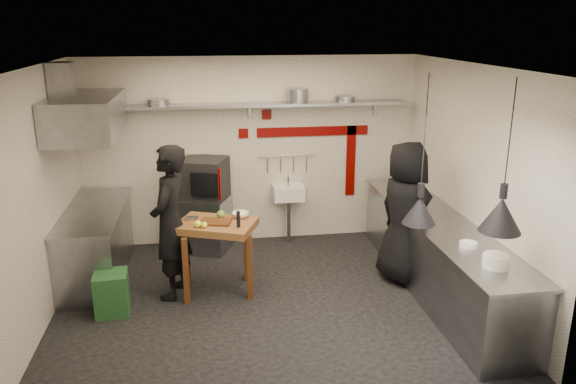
{
  "coord_description": "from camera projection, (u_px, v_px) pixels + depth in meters",
  "views": [
    {
      "loc": [
        -0.67,
        -6.13,
        3.25
      ],
      "look_at": [
        0.3,
        0.3,
        1.28
      ],
      "focal_mm": 35.0,
      "sensor_mm": 36.0,
      "label": 1
    }
  ],
  "objects": [
    {
      "name": "heat_lamp_near",
      "position": [
        424.0,
        151.0,
        5.49
      ],
      "size": [
        0.44,
        0.44,
        1.51
      ],
      "primitive_type": null,
      "rotation": [
        0.0,
        0.0,
        -0.36
      ],
      "color": "black",
      "rests_on": "ceiling"
    },
    {
      "name": "pan_right",
      "position": [
        345.0,
        99.0,
        8.22
      ],
      "size": [
        0.29,
        0.29,
        0.08
      ],
      "primitive_type": "cylinder",
      "rotation": [
        0.0,
        0.0,
        -0.01
      ],
      "color": "gray",
      "rests_on": "back_shelf"
    },
    {
      "name": "red_tile_a",
      "position": [
        267.0,
        115.0,
        8.28
      ],
      "size": [
        0.14,
        0.02,
        0.14
      ],
      "primitive_type": "cube",
      "color": "#620402",
      "rests_on": "wall_back"
    },
    {
      "name": "floor",
      "position": [
        267.0,
        301.0,
        6.84
      ],
      "size": [
        5.0,
        5.0,
        0.0
      ],
      "primitive_type": "plane",
      "color": "black",
      "rests_on": "ground"
    },
    {
      "name": "lemon_b",
      "position": [
        204.0,
        225.0,
        6.63
      ],
      "size": [
        0.07,
        0.07,
        0.07
      ],
      "primitive_type": "sphere",
      "rotation": [
        0.0,
        0.0,
        0.02
      ],
      "color": "#F5FB3A",
      "rests_on": "prep_table"
    },
    {
      "name": "oven_stand",
      "position": [
        206.0,
        224.0,
        8.29
      ],
      "size": [
        0.83,
        0.79,
        0.8
      ],
      "primitive_type": "cube",
      "rotation": [
        0.0,
        0.0,
        -0.36
      ],
      "color": "gray",
      "rests_on": "floor"
    },
    {
      "name": "cutting_board",
      "position": [
        216.0,
        222.0,
        6.81
      ],
      "size": [
        0.42,
        0.34,
        0.02
      ],
      "primitive_type": "cube",
      "rotation": [
        0.0,
        0.0,
        -0.24
      ],
      "color": "#512B13",
      "rests_on": "prep_table"
    },
    {
      "name": "chef_right",
      "position": [
        405.0,
        213.0,
        7.15
      ],
      "size": [
        0.86,
        1.05,
        1.85
      ],
      "primitive_type": "imported",
      "rotation": [
        0.0,
        0.0,
        1.91
      ],
      "color": "black",
      "rests_on": "floor"
    },
    {
      "name": "bowl",
      "position": [
        241.0,
        215.0,
        7.0
      ],
      "size": [
        0.27,
        0.27,
        0.07
      ],
      "primitive_type": "imported",
      "rotation": [
        0.0,
        0.0,
        -0.34
      ],
      "color": "white",
      "rests_on": "prep_table"
    },
    {
      "name": "red_band_vert",
      "position": [
        351.0,
        161.0,
        8.68
      ],
      "size": [
        0.14,
        0.02,
        1.1
      ],
      "primitive_type": "cube",
      "color": "#620402",
      "rests_on": "wall_back"
    },
    {
      "name": "shelf_bracket_mid",
      "position": [
        250.0,
        110.0,
        8.21
      ],
      "size": [
        0.04,
        0.06,
        0.24
      ],
      "primitive_type": "cube",
      "color": "gray",
      "rests_on": "wall_back"
    },
    {
      "name": "ceiling",
      "position": [
        265.0,
        66.0,
        6.03
      ],
      "size": [
        5.0,
        5.0,
        0.0
      ],
      "primitive_type": "plane",
      "color": "beige",
      "rests_on": "floor"
    },
    {
      "name": "extractor_hood",
      "position": [
        87.0,
        116.0,
        6.91
      ],
      "size": [
        0.78,
        1.6,
        0.5
      ],
      "primitive_type": "cube",
      "color": "gray",
      "rests_on": "ceiling"
    },
    {
      "name": "heat_lamp_far",
      "position": [
        508.0,
        157.0,
        5.09
      ],
      "size": [
        0.51,
        0.51,
        1.44
      ],
      "primitive_type": null,
      "rotation": [
        0.0,
        0.0,
        -0.36
      ],
      "color": "black",
      "rests_on": "ceiling"
    },
    {
      "name": "hand_sink",
      "position": [
        288.0,
        193.0,
        8.51
      ],
      "size": [
        0.46,
        0.34,
        0.22
      ],
      "primitive_type": "cube",
      "color": "white",
      "rests_on": "wall_back"
    },
    {
      "name": "red_tile_b",
      "position": [
        243.0,
        133.0,
        8.3
      ],
      "size": [
        0.14,
        0.02,
        0.14
      ],
      "primitive_type": "cube",
      "color": "#620402",
      "rests_on": "wall_back"
    },
    {
      "name": "hood_duct",
      "position": [
        62.0,
        83.0,
        6.76
      ],
      "size": [
        0.28,
        0.28,
        0.5
      ],
      "primitive_type": "cube",
      "color": "gray",
      "rests_on": "ceiling"
    },
    {
      "name": "wall_front",
      "position": [
        296.0,
        266.0,
        4.44
      ],
      "size": [
        5.0,
        0.04,
        2.8
      ],
      "primitive_type": "cube",
      "color": "silver",
      "rests_on": "floor"
    },
    {
      "name": "shelf_bracket_right",
      "position": [
        375.0,
        108.0,
        8.48
      ],
      "size": [
        0.04,
        0.06,
        0.24
      ],
      "primitive_type": "cube",
      "color": "gray",
      "rests_on": "wall_back"
    },
    {
      "name": "sink_tap",
      "position": [
        288.0,
        181.0,
        8.45
      ],
      "size": [
        0.03,
        0.03,
        0.14
      ],
      "primitive_type": "cylinder",
      "color": "gray",
      "rests_on": "hand_sink"
    },
    {
      "name": "combi_oven",
      "position": [
        204.0,
        178.0,
        8.12
      ],
      "size": [
        0.79,
        0.77,
        0.58
      ],
      "primitive_type": "cube",
      "rotation": [
        0.0,
        0.0,
        -0.36
      ],
      "color": "black",
      "rests_on": "oven_stand"
    },
    {
      "name": "shelf_bracket_left",
      "position": [
        116.0,
        113.0,
        7.94
      ],
      "size": [
        0.04,
        0.06,
        0.24
      ],
      "primitive_type": "cube",
      "color": "gray",
      "rests_on": "wall_back"
    },
    {
      "name": "wall_left",
      "position": [
        37.0,
        201.0,
        6.07
      ],
      "size": [
        0.04,
        4.2,
        2.8
      ],
      "primitive_type": "cube",
      "color": "silver",
      "rests_on": "floor"
    },
    {
      "name": "sink_drain",
      "position": [
        289.0,
        221.0,
        8.6
      ],
      "size": [
        0.06,
        0.06,
        0.66
      ],
      "primitive_type": "cylinder",
      "color": "gray",
      "rests_on": "floor"
    },
    {
      "name": "counter_right_top",
      "position": [
        441.0,
        221.0,
        6.88
      ],
      "size": [
        0.76,
        3.9,
        0.03
      ],
      "primitive_type": "cube",
      "color": "gray",
      "rests_on": "counter_right"
    },
    {
      "name": "small_bowl_right",
      "position": [
        468.0,
        244.0,
        6.06
      ],
      "size": [
        0.25,
        0.25,
        0.05
      ],
      "primitive_type": "cylinder",
      "rotation": [
        0.0,
        0.0,
        0.38
      ],
      "color": "white",
      "rests_on": "counter_right_top"
    },
    {
      "name": "back_shelf",
      "position": [
        250.0,
        105.0,
        8.04
      ],
      "size": [
        4.6,
        0.34,
        0.04
      ],
      "primitive_type": "cube",
      "color": "gray",
      "rests_on": "wall_back"
    },
    {
      "name": "plate_stack",
      "position": [
        496.0,
        261.0,
        5.53
      ],
      "size": [
        0.33,
        0.33,
        0.13
      ],
      "primitive_type": "cylinder",
      "rotation": [
        0.0,
        0.0,
        -0.39
      ],
      "color": "white",
      "rests_on": "counter_right_top"
    },
    {
      "name": "wall_back",
      "position": [
        250.0,
        151.0,
        8.42
      ],
      "size": [
        5.0,
        0.04,
        2.8
      ],
      "primitive_type": "cube",
      "color": "silver",
      "rests_on": "floor"
    },
    {
      "name": "oven_door",
      "position": [
        204.0,
        183.0,
        7.86
      ],
      "size": [
        0.46,
        0.19,
        0.46
      ],
      "primitive_type": "cube",
      "rotation": [
        0.0,
        0.0,
        -0.36
      ],
      "color": "#620402",
      "rests_on": "combi_oven"
    },
    {
      "name": "steel_tray",
      "position": [
        191.0,
        218.0,
        6.92
      ],
      "size": [
        0.17,
        0.12,
        0.03
      ],
      "primitive_type": "cube",
      "rotation": [
        0.0,
        0.0,
        -0.08
      ],
      "color": "gray",
      "rests_on": "prep_table"
    },
    {
      "name": "prep_table",
      "position": [
        217.0,
        257.0,
        6.97
      ],
      "size": [
        1.09,
        0.93,
        0.92
      ],
      "primitive_type": null,
      "rotation": [
        0.0,
        0.0,
        -0.38
      ],
      "color": "brown",
      "rests_on": "floor"
    },
    {
      "name": "utensil_rail",
      "position": [
        287.0,
        156.0,
        8.48
      ],
      "size": [
        0.9,
        0.02,
        0.02
      ],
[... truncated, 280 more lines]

